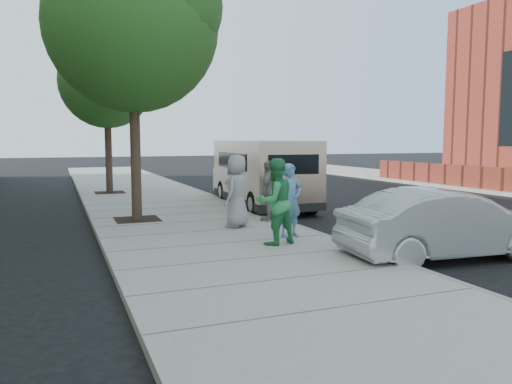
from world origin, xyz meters
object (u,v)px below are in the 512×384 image
at_px(tree_near, 134,19).
at_px(person_striped_polo, 269,191).
at_px(tree_far, 107,77).
at_px(person_green_shirt, 275,202).
at_px(sedan, 446,224).
at_px(person_officer, 290,200).
at_px(van, 262,172).
at_px(parking_meter, 291,195).
at_px(person_gray_shirt, 237,191).

height_order(tree_near, person_striped_polo, tree_near).
height_order(tree_far, person_green_shirt, tree_far).
height_order(sedan, person_officer, person_officer).
xyz_separation_m(van, person_officer, (-1.73, -5.90, -0.24)).
distance_m(person_green_shirt, person_striped_polo, 3.12).
relative_size(parking_meter, sedan, 0.30).
height_order(van, person_green_shirt, van).
bearing_deg(sedan, person_officer, 45.29).
height_order(tree_far, person_striped_polo, tree_far).
height_order(person_officer, person_green_shirt, person_green_shirt).
bearing_deg(person_officer, person_striped_polo, 67.24).
relative_size(van, person_officer, 3.82).
height_order(parking_meter, person_officer, person_officer).
bearing_deg(person_green_shirt, tree_near, -75.83).
distance_m(sedan, person_gray_shirt, 5.08).
xyz_separation_m(van, person_striped_polo, (-1.28, -3.62, -0.26)).
relative_size(person_officer, person_green_shirt, 0.92).
bearing_deg(person_gray_shirt, parking_meter, 74.98).
height_order(tree_near, van, tree_near).
relative_size(person_green_shirt, person_gray_shirt, 0.99).
distance_m(tree_near, person_gray_shirt, 5.41).
bearing_deg(person_green_shirt, van, -122.06).
relative_size(parking_meter, person_gray_shirt, 0.69).
bearing_deg(person_striped_polo, person_gray_shirt, -19.09).
xyz_separation_m(tree_far, person_green_shirt, (2.17, -12.02, -3.82)).
height_order(tree_far, parking_meter, tree_far).
distance_m(person_officer, person_striped_polo, 2.32).
relative_size(tree_far, person_officer, 3.89).
bearing_deg(sedan, parking_meter, 40.56).
xyz_separation_m(van, person_gray_shirt, (-2.42, -4.25, -0.16)).
height_order(person_officer, person_striped_polo, person_officer).
bearing_deg(parking_meter, tree_near, 155.11).
bearing_deg(person_striped_polo, sedan, 62.14).
bearing_deg(tree_near, van, 24.82).
relative_size(van, sedan, 1.51).
bearing_deg(tree_far, person_officer, -76.02).
bearing_deg(tree_near, person_officer, -53.19).
relative_size(person_gray_shirt, person_striped_polo, 1.11).
xyz_separation_m(sedan, person_gray_shirt, (-2.88, 4.17, 0.37)).
xyz_separation_m(tree_far, person_striped_polo, (3.28, -9.11, -3.91)).
xyz_separation_m(person_green_shirt, person_gray_shirt, (-0.03, 2.29, 0.01)).
xyz_separation_m(van, person_green_shirt, (-2.39, -6.53, -0.17)).
bearing_deg(person_officer, sedan, -60.91).
height_order(tree_far, person_officer, tree_far).
distance_m(tree_near, person_striped_polo, 5.83).
relative_size(person_green_shirt, person_striped_polo, 1.11).
distance_m(person_officer, person_green_shirt, 0.92).
bearing_deg(tree_far, van, -50.28).
relative_size(person_officer, person_gray_shirt, 0.91).
bearing_deg(person_green_shirt, tree_far, -91.73).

